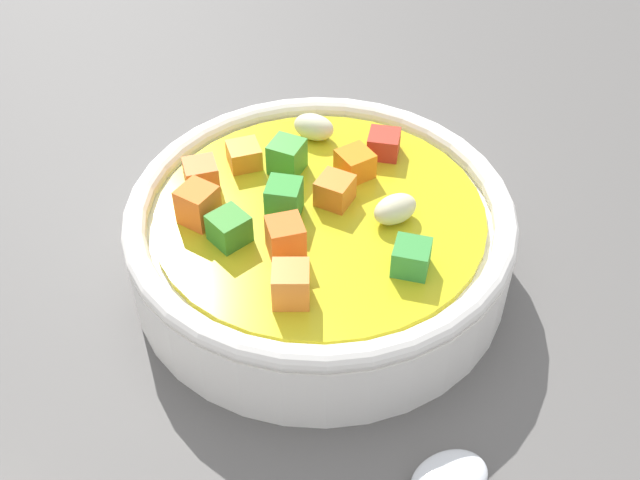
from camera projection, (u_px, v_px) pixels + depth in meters
The scene contains 2 objects.
ground_plane at pixel (320, 284), 41.79cm from camera, with size 140.00×140.00×2.00cm, color #565451.
soup_bowl_main at pixel (319, 235), 39.30cm from camera, with size 19.17×19.17×6.11cm.
Camera 1 is at (-20.72, -19.61, 29.63)cm, focal length 43.92 mm.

